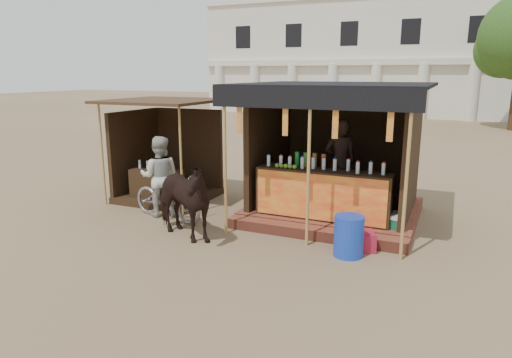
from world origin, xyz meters
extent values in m
plane|color=#846B4C|center=(0.00, 0.00, 0.00)|extent=(120.00, 120.00, 0.00)
cube|color=brown|center=(1.00, 3.50, 0.11)|extent=(3.40, 2.80, 0.22)
cube|color=brown|center=(1.00, 1.95, 0.10)|extent=(3.40, 0.35, 0.20)
cube|color=#331F12|center=(1.00, 2.55, 0.69)|extent=(2.60, 0.55, 0.95)
cube|color=red|center=(1.00, 2.27, 0.69)|extent=(2.50, 0.02, 0.88)
cube|color=#331F12|center=(1.00, 4.75, 1.47)|extent=(3.00, 0.12, 2.50)
cube|color=#331F12|center=(-0.50, 3.50, 1.47)|extent=(0.12, 2.50, 2.50)
cube|color=#331F12|center=(2.50, 3.50, 1.47)|extent=(0.12, 2.50, 2.50)
cube|color=black|center=(1.00, 3.30, 2.75)|extent=(3.60, 3.60, 0.06)
cube|color=black|center=(1.00, 1.52, 2.57)|extent=(3.60, 0.06, 0.36)
cylinder|color=tan|center=(-0.60, 1.55, 1.38)|extent=(0.06, 0.06, 2.75)
cylinder|color=tan|center=(1.00, 1.55, 1.38)|extent=(0.06, 0.06, 2.75)
cylinder|color=tan|center=(2.60, 1.55, 1.38)|extent=(0.06, 0.06, 2.75)
cube|color=red|center=(-0.30, 1.55, 2.20)|extent=(0.10, 0.02, 0.55)
cube|color=red|center=(0.57, 1.55, 2.20)|extent=(0.10, 0.02, 0.55)
cube|color=red|center=(1.43, 1.55, 2.20)|extent=(0.10, 0.02, 0.55)
cube|color=red|center=(2.30, 1.55, 2.20)|extent=(0.10, 0.02, 0.55)
imported|color=black|center=(1.06, 3.60, 1.14)|extent=(0.78, 0.66, 1.83)
cube|color=#331F12|center=(-3.00, 3.20, 0.07)|extent=(2.00, 2.00, 0.15)
cube|color=#331F12|center=(-3.00, 4.15, 1.05)|extent=(1.90, 0.10, 2.10)
cube|color=#331F12|center=(-3.95, 3.20, 1.05)|extent=(0.10, 1.90, 2.10)
cube|color=#472D19|center=(-3.00, 3.10, 2.35)|extent=(2.40, 2.40, 0.06)
cylinder|color=tan|center=(-4.05, 2.15, 1.18)|extent=(0.05, 0.05, 2.35)
cylinder|color=tan|center=(-1.95, 2.15, 1.18)|extent=(0.05, 0.05, 2.35)
cube|color=#331F12|center=(-3.00, 2.70, 0.40)|extent=(1.20, 0.50, 0.80)
imported|color=black|center=(-1.25, 0.97, 0.73)|extent=(1.91, 1.38, 1.47)
imported|color=gray|center=(-2.10, 1.83, 0.48)|extent=(1.90, 0.97, 0.95)
imported|color=#B7B8B1|center=(-2.38, 1.97, 0.85)|extent=(1.02, 0.92, 1.71)
cylinder|color=#183AB4|center=(1.78, 1.37, 0.34)|extent=(0.50, 0.50, 0.69)
cube|color=maroon|center=(1.94, 1.74, 0.16)|extent=(0.52, 0.54, 0.32)
cube|color=#176A42|center=(2.20, 2.60, 0.20)|extent=(0.69, 0.54, 0.40)
cube|color=white|center=(2.20, 2.60, 0.43)|extent=(0.72, 0.56, 0.06)
cube|color=silver|center=(-2.00, 30.00, 4.00)|extent=(26.00, 7.00, 8.00)
cube|color=silver|center=(-2.00, 26.40, 3.70)|extent=(26.00, 0.50, 0.40)
cylinder|color=silver|center=(-14.00, 26.40, 1.80)|extent=(0.70, 0.70, 3.60)
cylinder|color=silver|center=(-11.00, 26.40, 1.80)|extent=(0.70, 0.70, 3.60)
cylinder|color=silver|center=(-8.00, 26.40, 1.80)|extent=(0.70, 0.70, 3.60)
cylinder|color=silver|center=(-5.00, 26.40, 1.80)|extent=(0.70, 0.70, 3.60)
cylinder|color=silver|center=(-2.00, 26.40, 1.80)|extent=(0.70, 0.70, 3.60)
cylinder|color=silver|center=(1.00, 26.40, 1.80)|extent=(0.70, 0.70, 3.60)
cylinder|color=silver|center=(4.00, 26.40, 1.80)|extent=(0.70, 0.70, 3.60)
sphere|color=#3D6221|center=(5.20, 22.60, 4.20)|extent=(2.99, 2.99, 2.99)
camera|label=1|loc=(3.24, -5.77, 2.97)|focal=32.00mm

